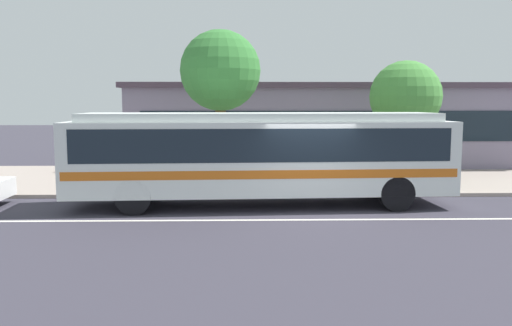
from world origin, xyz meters
TOP-DOWN VIEW (x-y plane):
  - ground_plane at (0.00, 0.00)m, footprint 120.00×120.00m
  - sidewalk_slab at (0.00, 6.54)m, footprint 60.00×8.00m
  - lane_stripe_center at (0.00, -0.80)m, footprint 56.00×0.16m
  - transit_bus at (-1.35, 1.19)m, footprint 11.35×2.98m
  - pedestrian_waiting_near_sign at (1.45, 3.52)m, footprint 0.35×0.35m
  - bus_stop_sign at (3.97, 3.27)m, footprint 0.14×0.44m
  - street_tree_near_stop at (-2.68, 4.56)m, footprint 2.87×2.87m
  - street_tree_mid_block at (4.33, 5.74)m, footprint 2.72×2.72m
  - station_building at (2.40, 11.98)m, footprint 19.46×6.93m

SIDE VIEW (x-z plane):
  - ground_plane at x=0.00m, z-range 0.00..0.00m
  - lane_stripe_center at x=0.00m, z-range 0.00..0.01m
  - sidewalk_slab at x=0.00m, z-range 0.00..0.12m
  - pedestrian_waiting_near_sign at x=1.45m, z-range 0.26..1.89m
  - transit_bus at x=-1.35m, z-range 0.23..3.01m
  - bus_stop_sign at x=3.97m, z-range 0.46..2.79m
  - station_building at x=2.40m, z-range 0.01..3.98m
  - street_tree_mid_block at x=4.33m, z-range 1.01..5.57m
  - street_tree_near_stop at x=-2.68m, z-range 1.40..6.94m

